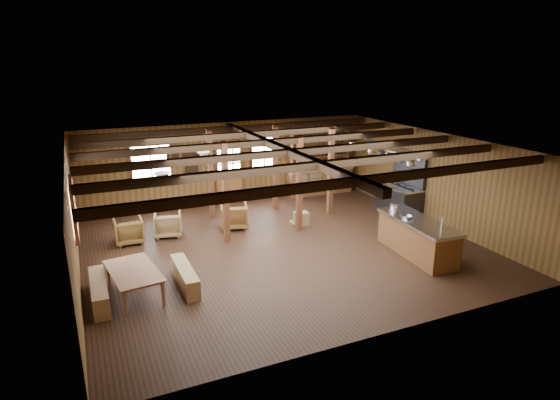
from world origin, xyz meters
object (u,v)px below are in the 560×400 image
object	(u,v)px
kitchen_island	(417,237)
commercial_range	(401,195)
armchair_b	(234,216)
armchair_c	(168,224)
dining_table	(136,282)
armchair_a	(129,231)

from	to	relation	value
kitchen_island	commercial_range	distance (m)	3.29
armchair_b	armchair_c	bearing A→B (deg)	11.29
armchair_c	kitchen_island	bearing A→B (deg)	157.11
kitchen_island	dining_table	world-z (taller)	kitchen_island
armchair_a	armchair_b	xyz separation A→B (m)	(3.01, -0.03, 0.02)
dining_table	armchair_a	distance (m)	3.13
kitchen_island	armchair_c	bearing A→B (deg)	148.45
kitchen_island	commercial_range	xyz separation A→B (m)	(1.66, 2.84, 0.16)
armchair_a	armchair_b	world-z (taller)	armchair_b
commercial_range	armchair_b	world-z (taller)	commercial_range
commercial_range	armchair_a	bearing A→B (deg)	173.29
dining_table	armchair_b	bearing A→B (deg)	-53.65
dining_table	commercial_range	bearing A→B (deg)	-83.42
armchair_a	armchair_b	distance (m)	3.01
armchair_a	dining_table	bearing A→B (deg)	86.20
commercial_range	dining_table	bearing A→B (deg)	-165.93
kitchen_island	armchair_c	distance (m)	6.84
armchair_a	kitchen_island	bearing A→B (deg)	150.30
armchair_c	armchair_a	bearing A→B (deg)	17.77
commercial_range	armchair_c	xyz separation A→B (m)	(-7.25, 1.09, -0.29)
armchair_a	armchair_c	bearing A→B (deg)	-174.32
dining_table	armchair_b	distance (m)	4.46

